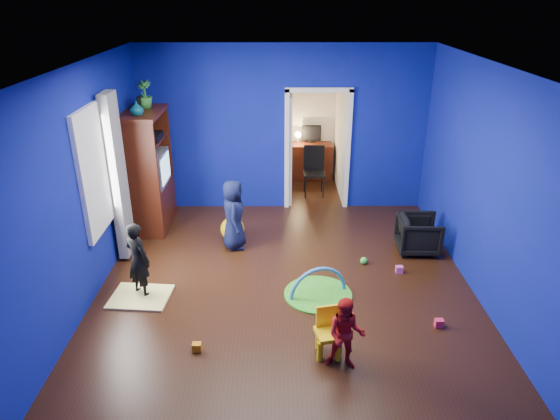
{
  "coord_description": "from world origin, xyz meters",
  "views": [
    {
      "loc": [
        -0.1,
        -5.74,
        3.7
      ],
      "look_at": [
        -0.07,
        0.4,
        0.96
      ],
      "focal_mm": 32.0,
      "sensor_mm": 36.0,
      "label": 1
    }
  ],
  "objects_px": {
    "vase": "(137,108)",
    "hopper_ball": "(232,229)",
    "play_mat": "(318,294)",
    "armchair": "(419,234)",
    "child_navy": "(233,215)",
    "folding_chair": "(314,173)",
    "tv_armoire": "(149,171)",
    "child_black": "(138,260)",
    "toddler_red": "(346,334)",
    "crt_tv": "(151,168)",
    "kid_chair": "(329,335)",
    "study_desk": "(311,161)"
  },
  "relations": [
    {
      "from": "vase",
      "to": "hopper_ball",
      "type": "relative_size",
      "value": 0.56
    },
    {
      "from": "hopper_ball",
      "to": "play_mat",
      "type": "height_order",
      "value": "hopper_ball"
    },
    {
      "from": "armchair",
      "to": "child_navy",
      "type": "relative_size",
      "value": 0.56
    },
    {
      "from": "folding_chair",
      "to": "tv_armoire",
      "type": "bearing_deg",
      "value": -154.43
    },
    {
      "from": "child_black",
      "to": "tv_armoire",
      "type": "distance_m",
      "value": 2.18
    },
    {
      "from": "toddler_red",
      "to": "hopper_ball",
      "type": "xyz_separation_m",
      "value": [
        -1.43,
        2.95,
        -0.23
      ]
    },
    {
      "from": "armchair",
      "to": "child_black",
      "type": "bearing_deg",
      "value": 109.12
    },
    {
      "from": "crt_tv",
      "to": "hopper_ball",
      "type": "distance_m",
      "value": 1.67
    },
    {
      "from": "toddler_red",
      "to": "play_mat",
      "type": "height_order",
      "value": "toddler_red"
    },
    {
      "from": "kid_chair",
      "to": "play_mat",
      "type": "xyz_separation_m",
      "value": [
        -0.03,
        1.16,
        -0.24
      ]
    },
    {
      "from": "folding_chair",
      "to": "kid_chair",
      "type": "bearing_deg",
      "value": -91.84
    },
    {
      "from": "child_navy",
      "to": "tv_armoire",
      "type": "relative_size",
      "value": 0.56
    },
    {
      "from": "crt_tv",
      "to": "play_mat",
      "type": "distance_m",
      "value": 3.51
    },
    {
      "from": "hopper_ball",
      "to": "play_mat",
      "type": "distance_m",
      "value": 2.04
    },
    {
      "from": "child_black",
      "to": "vase",
      "type": "relative_size",
      "value": 4.87
    },
    {
      "from": "study_desk",
      "to": "kid_chair",
      "type": "bearing_deg",
      "value": -91.53
    },
    {
      "from": "vase",
      "to": "study_desk",
      "type": "bearing_deg",
      "value": 42.86
    },
    {
      "from": "child_black",
      "to": "play_mat",
      "type": "xyz_separation_m",
      "value": [
        2.33,
        -0.05,
        -0.5
      ]
    },
    {
      "from": "child_black",
      "to": "folding_chair",
      "type": "bearing_deg",
      "value": -91.35
    },
    {
      "from": "armchair",
      "to": "child_black",
      "type": "distance_m",
      "value": 4.11
    },
    {
      "from": "kid_chair",
      "to": "study_desk",
      "type": "height_order",
      "value": "study_desk"
    },
    {
      "from": "armchair",
      "to": "crt_tv",
      "type": "distance_m",
      "value": 4.37
    },
    {
      "from": "toddler_red",
      "to": "crt_tv",
      "type": "relative_size",
      "value": 1.19
    },
    {
      "from": "tv_armoire",
      "to": "crt_tv",
      "type": "relative_size",
      "value": 2.8
    },
    {
      "from": "child_black",
      "to": "vase",
      "type": "bearing_deg",
      "value": -45.88
    },
    {
      "from": "child_navy",
      "to": "vase",
      "type": "bearing_deg",
      "value": 65.51
    },
    {
      "from": "kid_chair",
      "to": "vase",
      "type": "bearing_deg",
      "value": 118.91
    },
    {
      "from": "hopper_ball",
      "to": "armchair",
      "type": "bearing_deg",
      "value": -7.66
    },
    {
      "from": "child_navy",
      "to": "vase",
      "type": "relative_size",
      "value": 5.23
    },
    {
      "from": "toddler_red",
      "to": "study_desk",
      "type": "xyz_separation_m",
      "value": [
        -0.0,
        5.81,
        -0.04
      ]
    },
    {
      "from": "toddler_red",
      "to": "kid_chair",
      "type": "bearing_deg",
      "value": 136.62
    },
    {
      "from": "child_navy",
      "to": "toddler_red",
      "type": "xyz_separation_m",
      "value": [
        1.38,
        -2.7,
        -0.14
      ]
    },
    {
      "from": "armchair",
      "to": "hopper_ball",
      "type": "distance_m",
      "value": 2.89
    },
    {
      "from": "crt_tv",
      "to": "child_navy",
      "type": "bearing_deg",
      "value": -30.23
    },
    {
      "from": "toddler_red",
      "to": "tv_armoire",
      "type": "bearing_deg",
      "value": 138.38
    },
    {
      "from": "hopper_ball",
      "to": "vase",
      "type": "bearing_deg",
      "value": 169.39
    },
    {
      "from": "child_black",
      "to": "tv_armoire",
      "type": "xyz_separation_m",
      "value": [
        -0.3,
        2.11,
        0.47
      ]
    },
    {
      "from": "child_navy",
      "to": "toddler_red",
      "type": "distance_m",
      "value": 3.04
    },
    {
      "from": "kid_chair",
      "to": "play_mat",
      "type": "bearing_deg",
      "value": 78.76
    },
    {
      "from": "vase",
      "to": "tv_armoire",
      "type": "relative_size",
      "value": 0.11
    },
    {
      "from": "tv_armoire",
      "to": "folding_chair",
      "type": "relative_size",
      "value": 2.13
    },
    {
      "from": "hopper_ball",
      "to": "study_desk",
      "type": "xyz_separation_m",
      "value": [
        1.43,
        2.86,
        0.19
      ]
    },
    {
      "from": "armchair",
      "to": "crt_tv",
      "type": "xyz_separation_m",
      "value": [
        -4.2,
        0.94,
        0.74
      ]
    },
    {
      "from": "crt_tv",
      "to": "toddler_red",
      "type": "bearing_deg",
      "value": -51.77
    },
    {
      "from": "crt_tv",
      "to": "tv_armoire",
      "type": "bearing_deg",
      "value": 180.0
    },
    {
      "from": "kid_chair",
      "to": "study_desk",
      "type": "bearing_deg",
      "value": 75.96
    },
    {
      "from": "kid_chair",
      "to": "child_navy",
      "type": "bearing_deg",
      "value": 103.65
    },
    {
      "from": "armchair",
      "to": "hopper_ball",
      "type": "height_order",
      "value": "armchair"
    },
    {
      "from": "child_black",
      "to": "study_desk",
      "type": "bearing_deg",
      "value": -84.97
    },
    {
      "from": "armchair",
      "to": "hopper_ball",
      "type": "bearing_deg",
      "value": 84.99
    }
  ]
}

